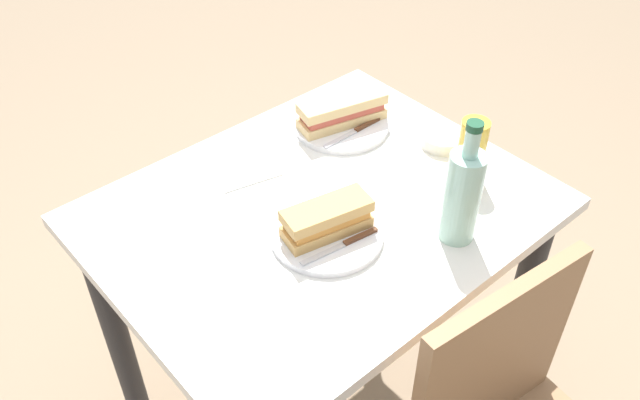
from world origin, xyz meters
The scene contains 11 objects.
dining_table centered at (0.00, 0.00, 0.62)m, with size 0.93×0.74×0.77m.
plate_near centered at (0.05, 0.08, 0.77)m, with size 0.23×0.23×0.01m, color white.
baguette_sandwich_near centered at (0.05, 0.08, 0.82)m, with size 0.19×0.11×0.07m.
knife_near centered at (0.05, 0.13, 0.79)m, with size 0.18×0.04×0.01m.
plate_far centered at (-0.24, -0.19, 0.77)m, with size 0.23×0.23×0.01m, color white.
baguette_sandwich_far centered at (-0.24, -0.19, 0.82)m, with size 0.23×0.12×0.07m.
knife_far centered at (-0.24, -0.14, 0.79)m, with size 0.18×0.01×0.01m.
water_bottle centered at (-0.15, 0.25, 0.88)m, with size 0.07×0.07×0.28m.
beer_glass centered at (-0.32, 0.14, 0.84)m, with size 0.06×0.06×0.15m, color gold.
olive_bowl centered at (-0.37, 0.02, 0.78)m, with size 0.11×0.11×0.03m, color silver.
paper_napkin centered at (0.04, -0.22, 0.77)m, with size 0.14×0.14×0.00m, color white.
Camera 1 is at (0.72, 0.82, 1.73)m, focal length 37.91 mm.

